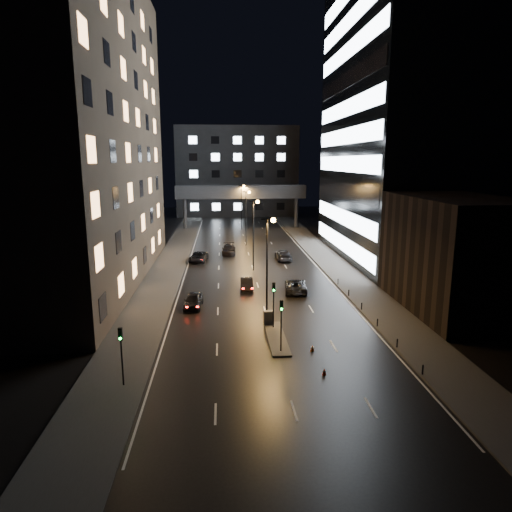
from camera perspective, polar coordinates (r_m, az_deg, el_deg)
The scene contains 26 objects.
ground at distance 77.87m, azimuth -0.94°, elevation 0.28°, with size 160.00×160.00×0.00m, color black.
sidewalk_left at distance 73.29m, azimuth -10.51°, elevation -0.60°, with size 5.00×110.00×0.15m, color #383533.
sidewalk_right at distance 74.77m, azimuth 8.89°, elevation -0.29°, with size 5.00×110.00×0.15m, color #383533.
building_left at distance 62.97m, azimuth -21.74°, elevation 15.03°, with size 15.00×48.00×40.00m, color #2D2319.
building_right_low at distance 52.21m, azimuth 23.68°, elevation 0.22°, with size 10.00×18.00×12.00m, color black.
building_right_glass at distance 78.21m, azimuth 18.61°, elevation 16.31°, with size 20.00×36.00×45.00m, color black.
building_far at distance 134.26m, azimuth -2.42°, elevation 10.52°, with size 34.00×14.00×25.00m, color #333335.
skybridge at distance 106.49m, azimuth -1.90°, elevation 7.93°, with size 30.00×3.00×10.00m.
median_island at distance 41.47m, azimuth 2.58°, elevation -10.19°, with size 1.60×8.00×0.15m, color #383533.
traffic_signal_near at distance 42.80m, azimuth 2.23°, elevation -5.19°, with size 0.28×0.34×4.40m.
traffic_signal_far at distance 37.61m, azimuth 3.17°, elevation -7.64°, with size 0.28×0.34×4.40m.
traffic_signal_corner at distance 33.48m, azimuth -16.50°, elevation -10.94°, with size 0.28×0.34×4.40m.
bollard_row at distance 47.57m, azimuth 13.95°, elevation -7.12°, with size 0.12×25.12×0.90m.
streetlight_near at distance 45.32m, azimuth 1.59°, elevation 0.23°, with size 1.45×0.50×10.15m.
streetlight_mid_a at distance 64.96m, azimuth -0.20°, elevation 3.78°, with size 1.45×0.50×10.15m.
streetlight_mid_b at distance 84.77m, azimuth -1.16°, elevation 5.68°, with size 1.45×0.50×10.15m.
streetlight_far at distance 104.65m, azimuth -1.76°, elevation 6.85°, with size 1.45×0.50×10.15m.
car_away_a at distance 50.06m, azimuth -7.83°, elevation -5.52°, with size 1.82×4.52×1.54m, color black.
car_away_b at distance 56.35m, azimuth -1.17°, elevation -3.51°, with size 1.48×4.26×1.40m, color black.
car_away_c at distance 72.28m, azimuth -7.20°, elevation -0.12°, with size 2.46×5.34×1.48m, color black.
car_away_d at distance 77.49m, azimuth -3.41°, elevation 0.81°, with size 2.25×5.54×1.61m, color black.
car_toward_a at distance 55.55m, azimuth 4.98°, elevation -3.71°, with size 2.53×5.49×1.53m, color black.
car_toward_b at distance 72.98m, azimuth 3.44°, elevation 0.12°, with size 2.25×5.54×1.61m, color black.
utility_cabinet at distance 44.36m, azimuth 1.55°, elevation -7.68°, with size 0.87×0.48×1.31m, color #4F4F52.
cone_a at distance 39.18m, azimuth 7.05°, elevation -11.34°, with size 0.35×0.35×0.52m, color #E1580B.
cone_b at distance 35.30m, azimuth 8.52°, elevation -14.10°, with size 0.33×0.33×0.52m, color #FA3A0D.
Camera 1 is at (-4.38, -36.15, 15.64)m, focal length 32.00 mm.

